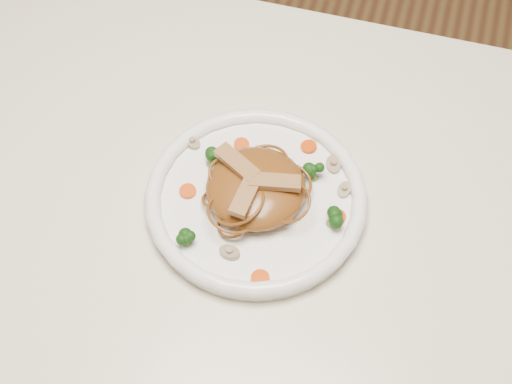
# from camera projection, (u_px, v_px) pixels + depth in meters

# --- Properties ---
(table) EXTENTS (1.20, 0.80, 0.75)m
(table) POSITION_uv_depth(u_px,v_px,m) (236.00, 267.00, 1.02)
(table) COLOR beige
(table) RESTS_ON ground
(plate) EXTENTS (0.32, 0.32, 0.02)m
(plate) POSITION_uv_depth(u_px,v_px,m) (256.00, 202.00, 0.95)
(plate) COLOR white
(plate) RESTS_ON table
(noodle_mound) EXTENTS (0.13, 0.13, 0.04)m
(noodle_mound) POSITION_uv_depth(u_px,v_px,m) (256.00, 188.00, 0.93)
(noodle_mound) COLOR brown
(noodle_mound) RESTS_ON plate
(chicken_a) EXTENTS (0.07, 0.03, 0.01)m
(chicken_a) POSITION_uv_depth(u_px,v_px,m) (275.00, 182.00, 0.91)
(chicken_a) COLOR #A2824C
(chicken_a) RESTS_ON noodle_mound
(chicken_b) EXTENTS (0.07, 0.05, 0.01)m
(chicken_b) POSITION_uv_depth(u_px,v_px,m) (237.00, 163.00, 0.93)
(chicken_b) COLOR #A2824C
(chicken_b) RESTS_ON noodle_mound
(chicken_c) EXTENTS (0.03, 0.07, 0.01)m
(chicken_c) POSITION_uv_depth(u_px,v_px,m) (246.00, 193.00, 0.90)
(chicken_c) COLOR #A2824C
(chicken_c) RESTS_ON noodle_mound
(broccoli_0) EXTENTS (0.04, 0.04, 0.03)m
(broccoli_0) POSITION_uv_depth(u_px,v_px,m) (314.00, 170.00, 0.95)
(broccoli_0) COLOR #14420D
(broccoli_0) RESTS_ON plate
(broccoli_1) EXTENTS (0.03, 0.03, 0.03)m
(broccoli_1) POSITION_uv_depth(u_px,v_px,m) (211.00, 158.00, 0.97)
(broccoli_1) COLOR #14420D
(broccoli_1) RESTS_ON plate
(broccoli_2) EXTENTS (0.03, 0.03, 0.03)m
(broccoli_2) POSITION_uv_depth(u_px,v_px,m) (185.00, 236.00, 0.90)
(broccoli_2) COLOR #14420D
(broccoli_2) RESTS_ON plate
(broccoli_3) EXTENTS (0.03, 0.03, 0.03)m
(broccoli_3) POSITION_uv_depth(u_px,v_px,m) (332.00, 217.00, 0.92)
(broccoli_3) COLOR #14420D
(broccoli_3) RESTS_ON plate
(carrot_0) EXTENTS (0.03, 0.03, 0.00)m
(carrot_0) POSITION_uv_depth(u_px,v_px,m) (309.00, 147.00, 0.99)
(carrot_0) COLOR #CE3D07
(carrot_0) RESTS_ON plate
(carrot_1) EXTENTS (0.03, 0.03, 0.00)m
(carrot_1) POSITION_uv_depth(u_px,v_px,m) (188.00, 191.00, 0.95)
(carrot_1) COLOR #CE3D07
(carrot_1) RESTS_ON plate
(carrot_2) EXTENTS (0.02, 0.02, 0.00)m
(carrot_2) POSITION_uv_depth(u_px,v_px,m) (338.00, 217.00, 0.93)
(carrot_2) COLOR #CE3D07
(carrot_2) RESTS_ON plate
(carrot_3) EXTENTS (0.02, 0.02, 0.00)m
(carrot_3) POSITION_uv_depth(u_px,v_px,m) (242.00, 145.00, 0.99)
(carrot_3) COLOR #CE3D07
(carrot_3) RESTS_ON plate
(carrot_4) EXTENTS (0.02, 0.02, 0.00)m
(carrot_4) POSITION_uv_depth(u_px,v_px,m) (260.00, 278.00, 0.88)
(carrot_4) COLOR #CE3D07
(carrot_4) RESTS_ON plate
(mushroom_0) EXTENTS (0.03, 0.03, 0.01)m
(mushroom_0) POSITION_uv_depth(u_px,v_px,m) (230.00, 252.00, 0.90)
(mushroom_0) COLOR tan
(mushroom_0) RESTS_ON plate
(mushroom_1) EXTENTS (0.03, 0.03, 0.01)m
(mushroom_1) POSITION_uv_depth(u_px,v_px,m) (344.00, 190.00, 0.95)
(mushroom_1) COLOR tan
(mushroom_1) RESTS_ON plate
(mushroom_2) EXTENTS (0.03, 0.03, 0.01)m
(mushroom_2) POSITION_uv_depth(u_px,v_px,m) (192.00, 142.00, 0.99)
(mushroom_2) COLOR tan
(mushroom_2) RESTS_ON plate
(mushroom_3) EXTENTS (0.03, 0.03, 0.01)m
(mushroom_3) POSITION_uv_depth(u_px,v_px,m) (333.00, 165.00, 0.97)
(mushroom_3) COLOR tan
(mushroom_3) RESTS_ON plate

